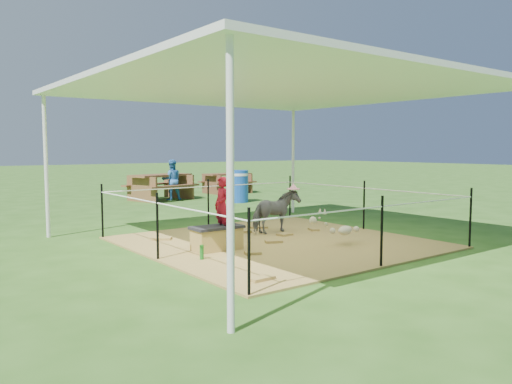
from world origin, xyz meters
TOP-DOWN VIEW (x-y plane):
  - ground at (0.00, 0.00)m, footprint 90.00×90.00m
  - hay_patch at (0.00, 0.00)m, footprint 4.60×4.60m
  - canopy_tent at (0.00, 0.00)m, footprint 6.30×6.30m
  - rope_fence at (0.00, -0.00)m, footprint 4.54×4.54m
  - straw_bale at (-1.21, 0.03)m, footprint 0.78×0.41m
  - dark_cloth at (-1.21, 0.03)m, footprint 0.83×0.45m
  - woman at (-1.11, 0.03)m, footprint 0.23×0.34m
  - green_bottle at (-1.76, -0.42)m, footprint 0.06×0.06m
  - pony at (0.55, 0.71)m, footprint 0.99×0.50m
  - pink_hat at (0.55, 0.71)m, footprint 0.25×0.25m
  - foal at (0.76, -0.88)m, footprint 1.10×0.84m
  - trash_barrel at (3.27, 5.85)m, footprint 0.72×0.72m
  - picnic_table_near at (1.68, 7.84)m, footprint 2.27×1.88m
  - picnic_table_far at (4.74, 8.63)m, footprint 1.77×1.29m
  - distant_person at (1.93, 7.59)m, footprint 0.75×0.66m

SIDE VIEW (x-z plane):
  - ground at x=0.00m, z-range 0.00..0.00m
  - hay_patch at x=0.00m, z-range 0.00..0.03m
  - green_bottle at x=-1.76m, z-range 0.03..0.24m
  - straw_bale at x=-1.21m, z-range 0.03..0.37m
  - foal at x=0.76m, z-range 0.03..0.57m
  - picnic_table_far at x=4.74m, z-range 0.00..0.73m
  - dark_cloth at x=-1.21m, z-range 0.37..0.41m
  - picnic_table_near at x=1.68m, z-range 0.00..0.82m
  - pony at x=0.55m, z-range 0.03..0.85m
  - trash_barrel at x=3.27m, z-range 0.00..0.98m
  - rope_fence at x=0.00m, z-range 0.14..1.14m
  - distant_person at x=1.93m, z-range 0.00..1.29m
  - woman at x=-1.11m, z-range 0.37..1.29m
  - pink_hat at x=0.55m, z-range 0.85..0.96m
  - canopy_tent at x=0.00m, z-range 1.24..4.14m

